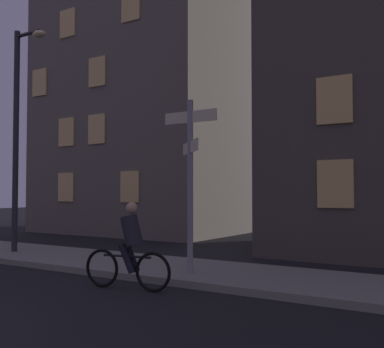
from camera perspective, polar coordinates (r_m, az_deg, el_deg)
name	(u,v)px	position (r m, az deg, el deg)	size (l,w,h in m)	color
sidewalk_kerb	(156,267)	(11.07, -4.39, -11.16)	(40.00, 2.66, 0.14)	gray
signpost	(190,172)	(9.72, -0.22, 0.30)	(1.26, 0.99, 3.56)	gray
street_lamp	(19,122)	(14.17, -20.12, 5.90)	(1.23, 0.28, 6.22)	#2D2D30
cyclist	(129,249)	(8.88, -7.58, -8.95)	(1.81, 0.38, 1.61)	black
building_left_block	(148,48)	(22.90, -5.31, 14.90)	(8.76, 6.69, 17.04)	#6B6056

